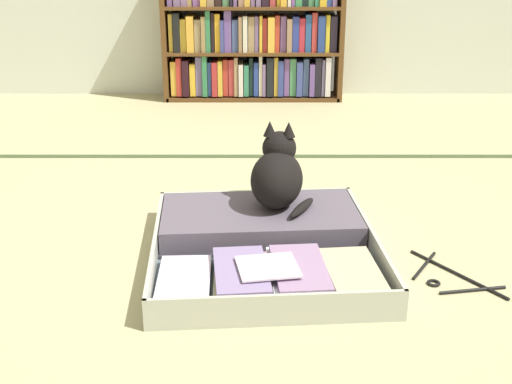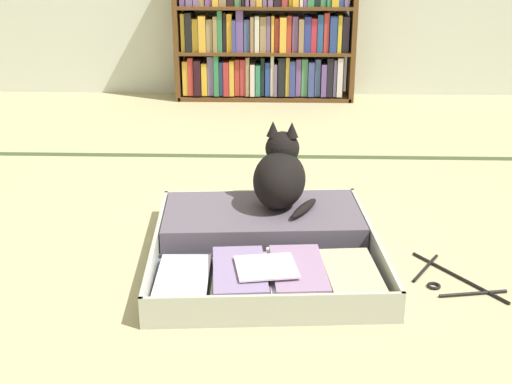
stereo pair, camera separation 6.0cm
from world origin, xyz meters
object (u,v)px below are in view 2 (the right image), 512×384
open_suitcase (265,242)px  clothes_hanger (450,280)px  bookshelf (264,32)px  black_cat (281,175)px

open_suitcase → clothes_hanger: (0.57, -0.17, -0.03)m
bookshelf → black_cat: bearing=-87.2°
bookshelf → open_suitcase: bearing=-88.6°
open_suitcase → black_cat: 0.26m
open_suitcase → black_cat: size_ratio=2.85×
open_suitcase → bookshelf: bearing=91.4°
bookshelf → open_suitcase: bookshelf is taller
black_cat → clothes_hanger: 0.67m
bookshelf → clothes_hanger: bearing=-75.8°
black_cat → clothes_hanger: (0.52, -0.37, -0.20)m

